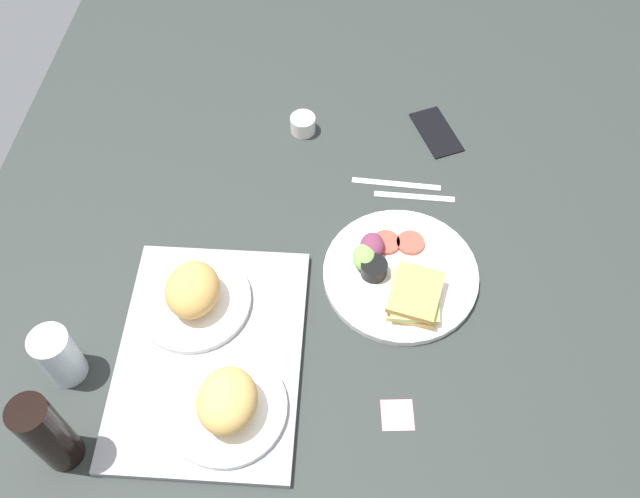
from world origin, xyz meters
The scene contains 12 objects.
ground_plane centered at (0.00, 0.00, -1.50)cm, with size 190.00×150.00×3.00cm, color #282D2B.
serving_tray centered at (-21.15, 20.44, 0.80)cm, with size 45.00×33.00×1.60cm, color gray.
bread_plate_near centered at (-31.46, 14.95, 5.20)cm, with size 21.06×21.06×9.48cm.
bread_plate_far centered at (-11.31, 25.11, 5.00)cm, with size 21.61×21.61×9.28cm.
plate_with_salad centered at (-0.62, -12.65, 1.64)cm, with size 30.25×30.25×5.40cm.
drinking_glass centered at (-26.65, 45.30, 6.19)cm, with size 6.98×6.98×12.37cm, color silver.
soda_bottle centered at (-41.23, 41.10, 9.79)cm, with size 6.40×6.40×19.59cm, color black.
espresso_cup centered at (36.41, 10.78, 2.00)cm, with size 5.60×5.60×4.00cm, color silver.
fork centered at (20.03, -15.06, 0.25)cm, with size 17.00×1.40×0.50cm, color #B7B7BC.
knife centered at (23.03, -11.06, 0.25)cm, with size 19.00×1.40×0.50cm, color #B7B7BC.
cell_phone centered at (39.09, -19.30, 0.40)cm, with size 14.40×7.20×0.80cm, color black.
sticky_note centered at (-28.28, -13.97, 0.06)cm, with size 5.60×5.60×0.12cm, color pink.
Camera 1 is at (-72.33, -5.45, 116.30)cm, focal length 39.01 mm.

